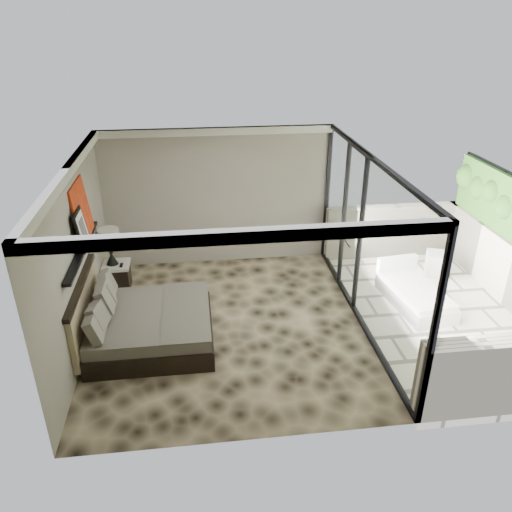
{
  "coord_description": "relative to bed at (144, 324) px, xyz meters",
  "views": [
    {
      "loc": [
        -0.41,
        -6.99,
        4.75
      ],
      "look_at": [
        0.52,
        0.4,
        1.09
      ],
      "focal_mm": 35.0,
      "sensor_mm": 36.0,
      "label": 1
    }
  ],
  "objects": [
    {
      "name": "glass_wall",
      "position": [
        3.59,
        0.26,
        1.08
      ],
      "size": [
        0.08,
        5.0,
        2.8
      ],
      "primitive_type": "cube",
      "color": "white",
      "rests_on": "floor"
    },
    {
      "name": "bed",
      "position": [
        0.0,
        0.0,
        0.0
      ],
      "size": [
        1.96,
        1.9,
        1.08
      ],
      "color": "black",
      "rests_on": "floor"
    },
    {
      "name": "ottoman",
      "position": [
        5.64,
        1.61,
        -0.1
      ],
      "size": [
        0.58,
        0.58,
        0.44
      ],
      "primitive_type": "cube",
      "rotation": [
        0.0,
        0.0,
        -0.38
      ],
      "color": "silver",
      "rests_on": "terrace_slab"
    },
    {
      "name": "abstract_canvas",
      "position": [
        -0.86,
        0.79,
        1.65
      ],
      "size": [
        0.13,
        0.9,
        0.9
      ],
      "primitive_type": "cube",
      "rotation": [
        0.0,
        -0.1,
        0.0
      ],
      "color": "#B7130F",
      "rests_on": "picture_ledge"
    },
    {
      "name": "floor",
      "position": [
        1.34,
        0.26,
        -0.32
      ],
      "size": [
        5.0,
        5.0,
        0.0
      ],
      "primitive_type": "plane",
      "color": "black",
      "rests_on": "ground"
    },
    {
      "name": "framed_print",
      "position": [
        -0.8,
        0.39,
        1.5
      ],
      "size": [
        0.11,
        0.5,
        0.6
      ],
      "primitive_type": "cube",
      "rotation": [
        0.0,
        -0.14,
        0.0
      ],
      "color": "black",
      "rests_on": "picture_ledge"
    },
    {
      "name": "picture_ledge",
      "position": [
        -0.84,
        0.36,
        1.18
      ],
      "size": [
        0.12,
        2.2,
        0.05
      ],
      "primitive_type": "cube",
      "color": "black",
      "rests_on": "left_wall"
    },
    {
      "name": "left_wall",
      "position": [
        -0.9,
        0.26,
        1.08
      ],
      "size": [
        0.02,
        5.0,
        2.8
      ],
      "primitive_type": "cube",
      "color": "gray",
      "rests_on": "floor"
    },
    {
      "name": "terrace_slab",
      "position": [
        5.09,
        0.26,
        -0.38
      ],
      "size": [
        3.0,
        5.0,
        0.12
      ],
      "primitive_type": "cube",
      "color": "beige",
      "rests_on": "ground"
    },
    {
      "name": "table_lamp",
      "position": [
        -0.7,
        1.8,
        0.65
      ],
      "size": [
        0.38,
        0.38,
        0.7
      ],
      "color": "black",
      "rests_on": "nightstand"
    },
    {
      "name": "lounger",
      "position": [
        4.7,
        0.57,
        -0.13
      ],
      "size": [
        0.97,
        1.66,
        0.62
      ],
      "rotation": [
        0.0,
        0.0,
        0.12
      ],
      "color": "silver",
      "rests_on": "terrace_slab"
    },
    {
      "name": "back_wall",
      "position": [
        1.34,
        2.75,
        1.08
      ],
      "size": [
        4.5,
        0.02,
        2.8
      ],
      "primitive_type": "cube",
      "color": "gray",
      "rests_on": "floor"
    },
    {
      "name": "ceiling",
      "position": [
        1.34,
        0.26,
        2.47
      ],
      "size": [
        4.5,
        5.0,
        0.02
      ],
      "primitive_type": "cube",
      "color": "silver",
      "rests_on": "back_wall"
    },
    {
      "name": "nightstand",
      "position": [
        -0.64,
        1.81,
        -0.07
      ],
      "size": [
        0.61,
        0.61,
        0.5
      ],
      "primitive_type": "cube",
      "rotation": [
        0.0,
        0.0,
        -0.28
      ],
      "color": "black",
      "rests_on": "floor"
    }
  ]
}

